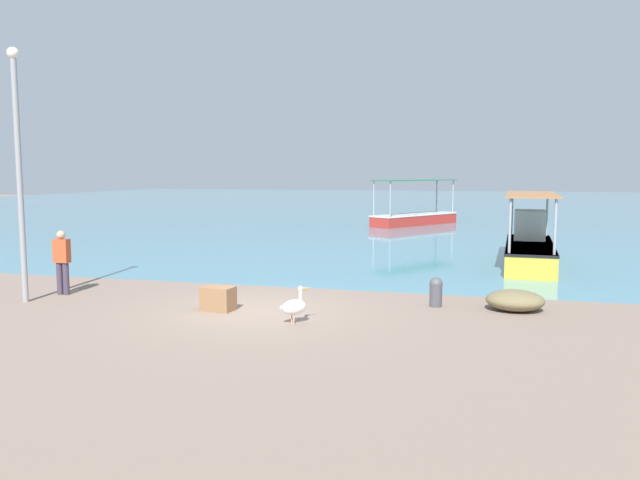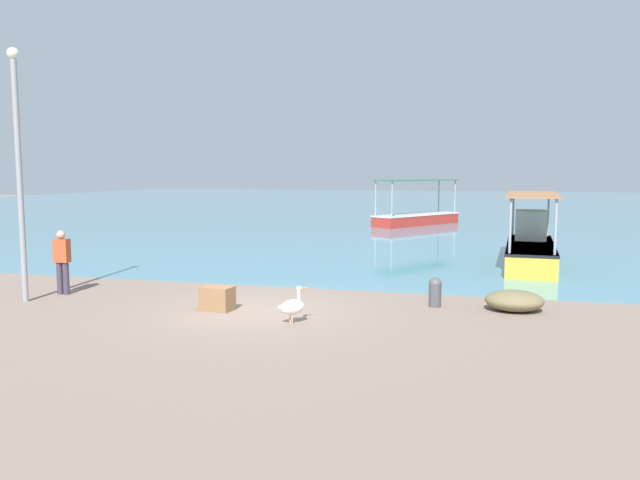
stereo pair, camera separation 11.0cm
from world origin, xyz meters
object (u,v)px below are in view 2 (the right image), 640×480
Objects in this scene: fisherman_standing at (62,260)px; net_pile at (514,301)px; pelican at (293,306)px; fishing_boat_near_left at (530,246)px; fishing_boat_far_left at (417,216)px; cargo_crate at (217,298)px; mooring_bollard at (435,291)px; lamp_post at (19,162)px.

fisherman_standing is 1.27× the size of net_pile.
pelican is 6.98m from fisherman_standing.
fisherman_standing is at bearing -144.81° from fishing_boat_near_left.
fishing_boat_far_left reaches higher than net_pile.
fishing_boat_near_left is 12.01m from cargo_crate.
fishing_boat_near_left is 16.41m from fishing_boat_far_left.
fishing_boat_near_left reaches higher than mooring_bollard.
mooring_bollard reaches higher than net_pile.
pelican is at bearing -3.68° from lamp_post.
fisherman_standing is at bearing 167.59° from pelican.
fisherman_standing is (-9.59, -0.97, 0.53)m from mooring_bollard.
fisherman_standing is at bearing -105.50° from fishing_boat_far_left.
fishing_boat_far_left is at bearing 90.28° from pelican.
pelican is 1.13× the size of mooring_bollard.
net_pile is (4.61, 2.49, -0.13)m from pelican.
fishing_boat_near_left is 8.93× the size of mooring_bollard.
net_pile is at bearing 9.83° from lamp_post.
lamp_post is at bearing -142.37° from fishing_boat_near_left.
mooring_bollard is at bearing -82.80° from fishing_boat_far_left.
lamp_post is at bearing 176.32° from pelican.
net_pile is at bearing 14.36° from cargo_crate.
lamp_post is (-7.11, 0.46, 3.07)m from pelican.
net_pile is (-0.83, -7.64, -0.42)m from fishing_boat_near_left.
net_pile is (11.71, 2.03, -3.20)m from lamp_post.
mooring_bollard is at bearing 19.14° from cargo_crate.
pelican is (0.13, -25.57, -0.15)m from fishing_boat_far_left.
mooring_bollard is (2.79, 2.47, 0.00)m from pelican.
pelican is at bearing -12.41° from fisherman_standing.
mooring_bollard is at bearing 5.77° from fisherman_standing.
fishing_boat_near_left is 8.11m from mooring_bollard.
fishing_boat_far_left is (-5.57, 15.44, -0.14)m from fishing_boat_near_left.
pelican is (-5.44, -10.13, -0.29)m from fishing_boat_near_left.
fishing_boat_far_left is 7.90× the size of pelican.
pelican is at bearing -138.57° from mooring_bollard.
cargo_crate is at bearing -8.71° from fisherman_standing.
pelican is 1.10× the size of cargo_crate.
lamp_post is 8.69× the size of mooring_bollard.
lamp_post is 2.76m from fisherman_standing.
fisherman_standing is (-6.80, 1.50, 0.53)m from pelican.
pelican is 0.13× the size of lamp_post.
fishing_boat_near_left is at bearing 37.63° from lamp_post.
fisherman_standing reaches higher than mooring_bollard.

